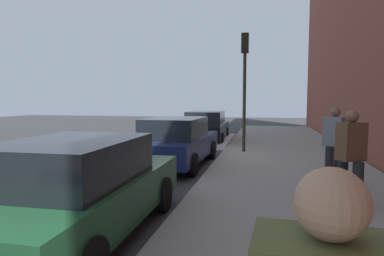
{
  "coord_description": "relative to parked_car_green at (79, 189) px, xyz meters",
  "views": [
    {
      "loc": [
        -11.12,
        -2.54,
        2.08
      ],
      "look_at": [
        -0.99,
        -0.33,
        1.2
      ],
      "focal_mm": 31.53,
      "sensor_mm": 36.0,
      "label": 1
    }
  ],
  "objects": [
    {
      "name": "ground_plane",
      "position": [
        6.71,
        -0.12,
        -0.76
      ],
      "size": [
        56.0,
        56.0,
        0.0
      ],
      "primitive_type": "plane",
      "color": "#333335"
    },
    {
      "name": "sidewalk",
      "position": [
        6.71,
        -3.42,
        -0.68
      ],
      "size": [
        28.0,
        4.6,
        0.15
      ],
      "primitive_type": "cube",
      "color": "gray",
      "rests_on": "ground"
    },
    {
      "name": "lane_stripe_centre",
      "position": [
        6.71,
        3.08,
        -0.75
      ],
      "size": [
        28.0,
        0.14,
        0.01
      ],
      "primitive_type": "cube",
      "color": "gold",
      "rests_on": "ground"
    },
    {
      "name": "snow_bank_curb",
      "position": [
        11.54,
        -0.82,
        -0.65
      ],
      "size": [
        4.64,
        0.56,
        0.22
      ],
      "primitive_type": "cube",
      "color": "white",
      "rests_on": "ground"
    },
    {
      "name": "parked_car_green",
      "position": [
        0.0,
        0.0,
        0.0
      ],
      "size": [
        4.44,
        1.94,
        1.51
      ],
      "color": "black",
      "rests_on": "ground"
    },
    {
      "name": "parked_car_navy",
      "position": [
        5.72,
        0.04,
        -0.0
      ],
      "size": [
        4.45,
        2.01,
        1.51
      ],
      "color": "black",
      "rests_on": "ground"
    },
    {
      "name": "parked_car_black",
      "position": [
        11.52,
        0.1,
        0.0
      ],
      "size": [
        4.7,
        2.02,
        1.51
      ],
      "color": "black",
      "rests_on": "ground"
    },
    {
      "name": "pedestrian_brown_coat",
      "position": [
        2.18,
        -4.21,
        0.32
      ],
      "size": [
        0.52,
        0.55,
        1.74
      ],
      "color": "black",
      "rests_on": "sidewalk"
    },
    {
      "name": "pedestrian_grey_coat",
      "position": [
        4.08,
        -4.29,
        0.32
      ],
      "size": [
        0.54,
        0.55,
        1.75
      ],
      "color": "black",
      "rests_on": "sidewalk"
    },
    {
      "name": "traffic_light_pole",
      "position": [
        8.13,
        -1.9,
        2.31
      ],
      "size": [
        0.35,
        0.26,
        4.31
      ],
      "color": "#2D2D19",
      "rests_on": "sidewalk"
    }
  ]
}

